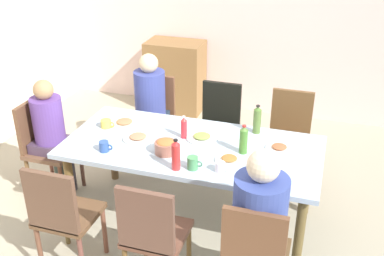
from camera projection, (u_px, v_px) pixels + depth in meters
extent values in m
plane|color=#A6A18A|center=(192.00, 218.00, 3.97)|extent=(5.92, 5.92, 0.00)
cube|color=silver|center=(254.00, 9.00, 5.48)|extent=(5.18, 0.12, 2.60)
cube|color=#ACC4DA|center=(192.00, 147.00, 3.66)|extent=(2.03, 0.96, 0.04)
cylinder|color=brown|center=(71.00, 191.00, 3.75)|extent=(0.07, 0.07, 0.68)
cylinder|color=brown|center=(299.00, 235.00, 3.25)|extent=(0.07, 0.07, 0.68)
cylinder|color=brown|center=(113.00, 148.00, 4.39)|extent=(0.07, 0.07, 0.68)
cylinder|color=brown|center=(308.00, 179.00, 3.90)|extent=(0.07, 0.07, 0.68)
cube|color=brown|center=(256.00, 254.00, 2.93)|extent=(0.40, 0.40, 0.04)
cube|color=brown|center=(253.00, 244.00, 2.67)|extent=(0.38, 0.04, 0.45)
cube|color=#303C50|center=(257.00, 247.00, 2.90)|extent=(0.30, 0.30, 0.10)
cylinder|color=#394B9D|center=(260.00, 211.00, 2.78)|extent=(0.33, 0.33, 0.46)
sphere|color=beige|center=(264.00, 166.00, 2.64)|extent=(0.20, 0.20, 0.20)
cube|color=black|center=(216.00, 134.00, 4.44)|extent=(0.40, 0.40, 0.04)
cylinder|color=black|center=(236.00, 148.00, 4.64)|extent=(0.04, 0.04, 0.43)
cylinder|color=black|center=(204.00, 143.00, 4.73)|extent=(0.04, 0.04, 0.43)
cylinder|color=black|center=(228.00, 165.00, 4.35)|extent=(0.04, 0.04, 0.43)
cylinder|color=black|center=(194.00, 159.00, 4.44)|extent=(0.04, 0.04, 0.43)
cube|color=black|center=(222.00, 104.00, 4.49)|extent=(0.38, 0.04, 0.45)
cube|color=brown|center=(287.00, 144.00, 4.26)|extent=(0.40, 0.40, 0.04)
cylinder|color=brown|center=(305.00, 159.00, 4.46)|extent=(0.04, 0.04, 0.43)
cylinder|color=brown|center=(270.00, 153.00, 4.55)|extent=(0.04, 0.04, 0.43)
cylinder|color=brown|center=(301.00, 177.00, 4.17)|extent=(0.04, 0.04, 0.43)
cylinder|color=brown|center=(264.00, 171.00, 4.26)|extent=(0.04, 0.04, 0.43)
cube|color=brown|center=(292.00, 113.00, 4.31)|extent=(0.38, 0.04, 0.45)
cube|color=brown|center=(69.00, 215.00, 3.30)|extent=(0.40, 0.40, 0.04)
cylinder|color=brown|center=(40.00, 250.00, 3.30)|extent=(0.04, 0.04, 0.43)
cylinder|color=brown|center=(65.00, 221.00, 3.59)|extent=(0.04, 0.04, 0.43)
cylinder|color=brown|center=(104.00, 230.00, 3.50)|extent=(0.04, 0.04, 0.43)
cube|color=brown|center=(51.00, 202.00, 3.04)|extent=(0.38, 0.04, 0.45)
cube|color=brown|center=(53.00, 151.00, 4.13)|extent=(0.40, 0.40, 0.04)
cylinder|color=brown|center=(50.00, 160.00, 4.43)|extent=(0.04, 0.04, 0.43)
cylinder|color=brown|center=(29.00, 179.00, 4.14)|extent=(0.04, 0.04, 0.43)
cylinder|color=brown|center=(82.00, 166.00, 4.33)|extent=(0.04, 0.04, 0.43)
cylinder|color=brown|center=(62.00, 185.00, 4.04)|extent=(0.04, 0.04, 0.43)
cube|color=brown|center=(32.00, 125.00, 4.08)|extent=(0.04, 0.38, 0.45)
cylinder|color=#433E48|center=(70.00, 169.00, 4.27)|extent=(0.09, 0.09, 0.45)
cylinder|color=#36463F|center=(61.00, 178.00, 4.14)|extent=(0.09, 0.09, 0.45)
cube|color=#47354C|center=(52.00, 145.00, 4.11)|extent=(0.30, 0.30, 0.10)
cylinder|color=#614096|center=(48.00, 120.00, 3.99)|extent=(0.27, 0.27, 0.41)
sphere|color=#A78357|center=(43.00, 90.00, 3.87)|extent=(0.17, 0.17, 0.17)
cube|color=brown|center=(151.00, 124.00, 4.63)|extent=(0.40, 0.40, 0.04)
cylinder|color=brown|center=(173.00, 139.00, 4.83)|extent=(0.04, 0.04, 0.43)
cylinder|color=brown|center=(143.00, 134.00, 4.92)|extent=(0.04, 0.04, 0.43)
cylinder|color=brown|center=(162.00, 154.00, 4.54)|extent=(0.04, 0.04, 0.43)
cylinder|color=brown|center=(130.00, 149.00, 4.63)|extent=(0.04, 0.04, 0.43)
cube|color=brown|center=(157.00, 96.00, 4.67)|extent=(0.38, 0.04, 0.45)
cylinder|color=#2A304B|center=(156.00, 149.00, 4.61)|extent=(0.09, 0.09, 0.45)
cylinder|color=#273745|center=(141.00, 146.00, 4.66)|extent=(0.09, 0.09, 0.45)
cube|color=#263647|center=(151.00, 119.00, 4.60)|extent=(0.30, 0.30, 0.10)
cylinder|color=#3A4593|center=(150.00, 93.00, 4.48)|extent=(0.30, 0.30, 0.45)
sphere|color=beige|center=(149.00, 63.00, 4.34)|extent=(0.18, 0.18, 0.18)
cube|color=brown|center=(157.00, 234.00, 3.11)|extent=(0.40, 0.40, 0.04)
cylinder|color=brown|center=(145.00, 239.00, 3.41)|extent=(0.04, 0.04, 0.43)
cylinder|color=brown|center=(189.00, 248.00, 3.31)|extent=(0.04, 0.04, 0.43)
cube|color=brown|center=(145.00, 222.00, 2.86)|extent=(0.38, 0.04, 0.45)
cylinder|color=silver|center=(267.00, 173.00, 3.26)|extent=(0.24, 0.24, 0.01)
ellipsoid|color=#AC6032|center=(267.00, 171.00, 3.25)|extent=(0.13, 0.13, 0.02)
cylinder|color=silver|center=(125.00, 123.00, 3.99)|extent=(0.25, 0.25, 0.01)
ellipsoid|color=#D2764F|center=(124.00, 121.00, 3.98)|extent=(0.14, 0.14, 0.02)
cylinder|color=silver|center=(202.00, 138.00, 3.74)|extent=(0.25, 0.25, 0.01)
ellipsoid|color=#859E4B|center=(202.00, 136.00, 3.73)|extent=(0.14, 0.14, 0.02)
cylinder|color=white|center=(229.00, 160.00, 3.42)|extent=(0.21, 0.21, 0.01)
ellipsoid|color=#A26A31|center=(229.00, 158.00, 3.41)|extent=(0.12, 0.12, 0.02)
cylinder|color=silver|center=(138.00, 138.00, 3.74)|extent=(0.25, 0.25, 0.01)
ellipsoid|color=tan|center=(138.00, 136.00, 3.73)|extent=(0.14, 0.14, 0.02)
cylinder|color=white|center=(279.00, 149.00, 3.58)|extent=(0.21, 0.21, 0.01)
ellipsoid|color=#A85E3B|center=(279.00, 147.00, 3.57)|extent=(0.12, 0.12, 0.02)
cylinder|color=#955C4B|center=(166.00, 147.00, 3.52)|extent=(0.17, 0.17, 0.09)
ellipsoid|color=#BA6936|center=(165.00, 142.00, 3.50)|extent=(0.14, 0.14, 0.04)
cylinder|color=#E2C84D|center=(106.00, 124.00, 3.92)|extent=(0.09, 0.09, 0.07)
torus|color=#DEC94A|center=(112.00, 124.00, 3.90)|extent=(0.05, 0.01, 0.05)
cylinder|color=#4C955C|center=(193.00, 163.00, 3.31)|extent=(0.08, 0.08, 0.10)
torus|color=#4B8366|center=(199.00, 164.00, 3.29)|extent=(0.05, 0.01, 0.05)
cylinder|color=white|center=(220.00, 167.00, 3.28)|extent=(0.07, 0.07, 0.08)
torus|color=white|center=(227.00, 168.00, 3.27)|extent=(0.05, 0.01, 0.05)
cylinder|color=#31539C|center=(104.00, 146.00, 3.54)|extent=(0.07, 0.07, 0.08)
torus|color=#2B5094|center=(110.00, 147.00, 3.53)|extent=(0.05, 0.01, 0.05)
cylinder|color=#567534|center=(257.00, 121.00, 3.80)|extent=(0.06, 0.06, 0.21)
cone|color=#4B772E|center=(258.00, 108.00, 3.75)|extent=(0.06, 0.06, 0.03)
cylinder|color=black|center=(258.00, 106.00, 3.74)|extent=(0.03, 0.03, 0.01)
cylinder|color=#47812F|center=(243.00, 142.00, 3.50)|extent=(0.06, 0.06, 0.19)
cone|color=#56893B|center=(244.00, 129.00, 3.45)|extent=(0.06, 0.06, 0.03)
cylinder|color=red|center=(244.00, 126.00, 3.44)|extent=(0.03, 0.03, 0.01)
cylinder|color=red|center=(177.00, 157.00, 3.28)|extent=(0.06, 0.06, 0.20)
cone|color=red|center=(176.00, 143.00, 3.23)|extent=(0.06, 0.06, 0.03)
cylinder|color=black|center=(176.00, 140.00, 3.22)|extent=(0.03, 0.03, 0.01)
cylinder|color=red|center=(184.00, 129.00, 3.73)|extent=(0.05, 0.05, 0.15)
cone|color=red|center=(184.00, 119.00, 3.69)|extent=(0.05, 0.05, 0.03)
cylinder|color=silver|center=(184.00, 117.00, 3.68)|extent=(0.03, 0.03, 0.01)
cube|color=olive|center=(175.00, 76.00, 5.84)|extent=(0.70, 0.44, 0.90)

